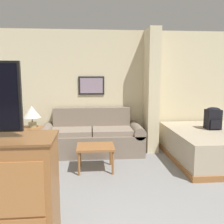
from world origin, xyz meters
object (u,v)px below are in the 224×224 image
(couch, at_px, (92,137))
(bed, at_px, (210,145))
(coffee_table, at_px, (96,149))
(backpack, at_px, (213,118))
(table_lamp, at_px, (32,113))

(couch, height_order, bed, couch)
(couch, height_order, coffee_table, couch)
(backpack, bearing_deg, coffee_table, -168.83)
(couch, relative_size, bed, 1.06)
(coffee_table, xyz_separation_m, bed, (2.24, 0.34, -0.08))
(coffee_table, bearing_deg, couch, 92.90)
(bed, bearing_deg, couch, 164.80)
(table_lamp, xyz_separation_m, bed, (3.48, -0.55, -0.59))
(couch, bearing_deg, bed, -15.20)
(couch, xyz_separation_m, bed, (2.28, -0.62, -0.04))
(coffee_table, bearing_deg, table_lamp, 144.51)
(coffee_table, distance_m, table_lamp, 1.62)
(coffee_table, xyz_separation_m, table_lamp, (-1.25, 0.89, 0.51))
(table_lamp, bearing_deg, backpack, -6.93)
(couch, relative_size, backpack, 4.89)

